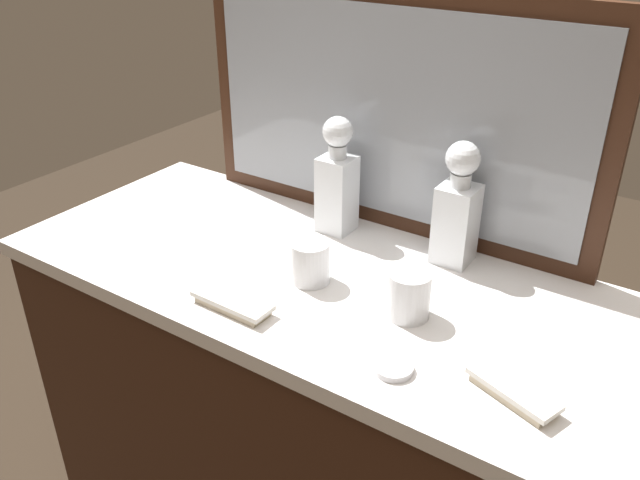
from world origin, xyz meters
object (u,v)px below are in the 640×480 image
Objects in this scene: crystal_tumbler_left at (409,296)px; crystal_tumbler_right at (311,264)px; silver_brush_far_right at (513,391)px; crystal_decanter_front at (337,186)px; crystal_decanter_right at (457,215)px; porcelain_dish at (393,368)px; silver_brush_far_left at (232,303)px.

crystal_tumbler_left is 0.22m from crystal_tumbler_right.
crystal_tumbler_right is 0.55× the size of silver_brush_far_right.
silver_brush_far_right is (0.55, -0.34, -0.10)m from crystal_decanter_front.
crystal_decanter_front is 0.29m from crystal_decanter_right.
crystal_tumbler_left is 0.17m from porcelain_dish.
crystal_decanter_right is at bearing 49.43° from crystal_tumbler_right.
crystal_tumbler_right is at bearing 150.11° from porcelain_dish.
crystal_decanter_front is 0.66m from silver_brush_far_right.
crystal_tumbler_left is (0.01, -0.24, -0.07)m from crystal_decanter_right.
crystal_tumbler_right is at bearing -69.90° from crystal_decanter_front.
crystal_decanter_front is at bearing 143.51° from crystal_tumbler_left.
porcelain_dish is (-0.19, -0.05, -0.01)m from silver_brush_far_right.
crystal_decanter_front reaches higher than crystal_tumbler_left.
silver_brush_far_right is at bearing -13.46° from crystal_tumbler_right.
silver_brush_far_left is at bearing -149.93° from crystal_tumbler_left.
crystal_decanter_front is 0.41m from silver_brush_far_left.
crystal_tumbler_right is 0.53× the size of silver_brush_far_left.
porcelain_dish is at bearing -166.01° from silver_brush_far_right.
crystal_tumbler_left is 0.27m from silver_brush_far_right.
porcelain_dish is (0.28, -0.16, -0.04)m from crystal_tumbler_right.
silver_brush_far_left is at bearing -123.97° from crystal_decanter_right.
crystal_tumbler_left reaches higher than silver_brush_far_left.
crystal_tumbler_right is (-0.21, -0.24, -0.07)m from crystal_decanter_right.
crystal_tumbler_left is at bearing -0.02° from crystal_tumbler_right.
silver_brush_far_right is 0.96× the size of silver_brush_far_left.
crystal_decanter_right is at bearing 56.03° from silver_brush_far_left.
crystal_decanter_right reaches higher than silver_brush_far_left.
silver_brush_far_right is 2.39× the size of porcelain_dish.
crystal_decanter_right is 0.42m from porcelain_dish.
crystal_decanter_front is 2.96× the size of crystal_tumbler_left.
crystal_tumbler_right is (-0.22, 0.00, -0.00)m from crystal_tumbler_left.
crystal_decanter_right is 2.91× the size of crystal_tumbler_left.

